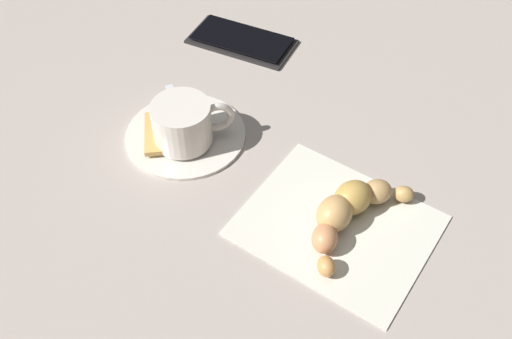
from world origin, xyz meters
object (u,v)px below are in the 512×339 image
(cell_phone, at_px, (242,40))
(espresso_cup, at_px, (184,123))
(saucer, at_px, (185,134))
(teaspoon, at_px, (189,128))
(croissant, at_px, (348,210))
(sugar_packet, at_px, (154,133))
(napkin, at_px, (337,225))

(cell_phone, bearing_deg, espresso_cup, 107.10)
(cell_phone, bearing_deg, saucer, 105.49)
(teaspoon, distance_m, cell_phone, 0.19)
(espresso_cup, distance_m, croissant, 0.20)
(teaspoon, distance_m, croissant, 0.21)
(sugar_packet, xyz_separation_m, croissant, (-0.23, -0.02, 0.01))
(espresso_cup, distance_m, cell_phone, 0.20)
(croissant, xyz_separation_m, cell_phone, (0.26, -0.19, -0.02))
(espresso_cup, height_order, croissant, espresso_cup)
(espresso_cup, xyz_separation_m, napkin, (-0.20, 0.00, -0.03))
(saucer, height_order, teaspoon, teaspoon)
(espresso_cup, distance_m, napkin, 0.20)
(saucer, distance_m, sugar_packet, 0.04)
(napkin, xyz_separation_m, cell_phone, (0.26, -0.20, 0.00))
(espresso_cup, distance_m, sugar_packet, 0.04)
(espresso_cup, height_order, napkin, espresso_cup)
(sugar_packet, bearing_deg, teaspoon, 94.83)
(saucer, bearing_deg, sugar_packet, 45.32)
(sugar_packet, height_order, napkin, sugar_packet)
(espresso_cup, height_order, sugar_packet, espresso_cup)
(teaspoon, distance_m, sugar_packet, 0.04)
(croissant, relative_size, cell_phone, 0.97)
(sugar_packet, bearing_deg, cell_phone, 145.74)
(sugar_packet, distance_m, napkin, 0.23)
(saucer, relative_size, teaspoon, 1.27)
(saucer, bearing_deg, napkin, 176.26)
(teaspoon, xyz_separation_m, sugar_packet, (0.03, 0.03, 0.00))
(teaspoon, xyz_separation_m, cell_phone, (0.05, -0.18, -0.01))
(croissant, height_order, cell_phone, croissant)
(saucer, bearing_deg, espresso_cup, 132.50)
(teaspoon, relative_size, sugar_packet, 1.67)
(sugar_packet, height_order, croissant, croissant)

